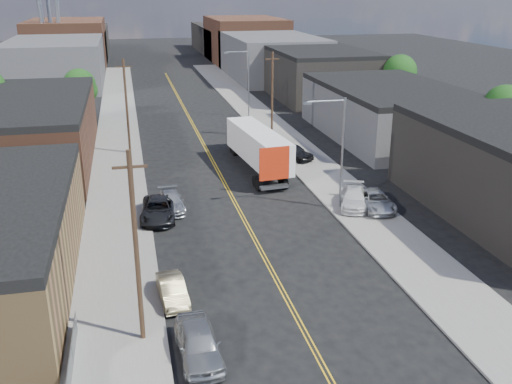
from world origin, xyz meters
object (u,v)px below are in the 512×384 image
semi_truck (254,144)px  car_left_b (172,290)px  car_left_a (198,343)px  car_right_lot_b (354,198)px  car_left_c (158,210)px  car_right_lot_a (375,200)px  car_left_d (171,202)px  car_right_lot_c (294,152)px

semi_truck → car_left_b: semi_truck is taller
car_left_a → car_right_lot_b: bearing=46.4°
car_left_b → car_left_c: car_left_c is taller
car_left_b → car_left_c: size_ratio=0.71×
car_right_lot_a → car_right_lot_b: size_ratio=1.02×
car_left_a → car_left_d: (0.36, 19.78, -0.14)m
car_left_b → car_right_lot_b: size_ratio=0.80×
car_left_a → car_left_d: 19.78m
car_left_d → car_left_c: bearing=-126.1°
semi_truck → car_left_a: (-9.38, -29.54, -1.52)m
car_right_lot_b → car_right_lot_c: car_right_lot_c is taller
car_left_b → car_left_a: bearing=-87.3°
car_right_lot_b → car_right_lot_a: bearing=-10.0°
car_left_c → car_left_d: 2.03m
car_right_lot_b → car_right_lot_c: bearing=114.7°
car_right_lot_a → semi_truck: bearing=121.2°
car_left_a → car_left_b: 5.67m
car_left_c → car_right_lot_a: 17.09m
car_left_b → car_right_lot_c: size_ratio=0.88×
semi_truck → car_left_b: (-10.14, -23.92, -1.69)m
car_right_lot_c → car_left_b: bearing=-149.2°
car_left_b → car_left_c: (0.00, 12.47, 0.12)m
car_left_c → car_right_lot_b: (15.51, -1.17, 0.10)m
car_left_b → car_left_d: size_ratio=0.85×
car_left_c → car_left_d: car_left_c is taller
car_left_c → car_right_lot_c: (14.60, 12.82, 0.15)m
car_left_d → car_right_lot_b: bearing=-13.6°
car_left_d → car_right_lot_c: size_ratio=1.03×
car_left_c → car_left_d: bearing=62.1°
car_left_c → car_left_d: (1.12, 1.69, -0.09)m
car_left_a → car_right_lot_c: car_right_lot_c is taller
car_left_b → car_right_lot_c: bearing=54.9°
car_left_d → car_right_lot_a: 16.28m
car_left_b → car_right_lot_b: (15.51, 11.30, 0.21)m
car_left_a → car_right_lot_b: (14.75, 16.92, 0.05)m
car_left_c → car_left_b: bearing=-84.2°
semi_truck → car_left_b: 26.03m
car_left_b → car_left_d: car_left_d is taller
car_left_b → car_left_c: bearing=84.9°
car_left_d → car_right_lot_b: car_right_lot_b is taller
semi_truck → car_right_lot_b: (5.37, -12.61, -1.48)m
car_left_a → car_left_b: size_ratio=1.21×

